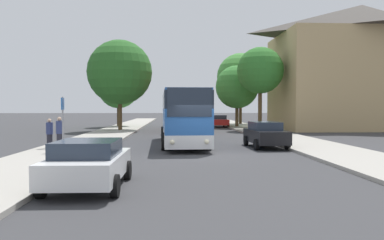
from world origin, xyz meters
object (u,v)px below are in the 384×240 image
object	(u,v)px
bus_stop_sign	(63,118)
pedestrian_waiting_near	(50,133)
pedestrian_waiting_far	(59,133)
bus_front	(183,116)
parked_car_right_near	(265,134)
tree_right_far	(237,87)
tree_right_near	(241,77)
tree_left_far	(120,72)
tree_left_near	(118,88)
parked_car_left_curb	(89,163)
bus_middle	(183,114)
tree_right_mid	(260,71)
parked_car_right_far	(219,121)

from	to	relation	value
bus_stop_sign	pedestrian_waiting_near	xyz separation A→B (m)	(-1.16, 1.52, -0.90)
bus_stop_sign	pedestrian_waiting_far	world-z (taller)	bus_stop_sign
pedestrian_waiting_near	bus_front	bearing A→B (deg)	156.76
parked_car_right_near	bus_front	bearing A→B (deg)	-24.90
bus_stop_sign	tree_right_far	bearing A→B (deg)	62.21
tree_right_near	parked_car_right_near	bearing A→B (deg)	-97.34
tree_left_far	pedestrian_waiting_far	bearing A→B (deg)	-92.42
tree_left_far	tree_right_far	world-z (taller)	tree_left_far
pedestrian_waiting_near	tree_right_far	distance (m)	27.67
pedestrian_waiting_near	tree_left_near	xyz separation A→B (m)	(0.08, 25.18, 3.78)
bus_front	tree_right_far	world-z (taller)	tree_right_far
bus_front	tree_right_far	size ratio (longest dim) A/B	1.52
parked_car_left_curb	tree_left_near	size ratio (longest dim) A/B	0.57
bus_middle	tree_left_far	world-z (taller)	tree_left_far
parked_car_right_near	tree_right_far	world-z (taller)	tree_right_far
bus_middle	tree_right_mid	distance (m)	9.14
bus_middle	tree_right_mid	size ratio (longest dim) A/B	1.24
parked_car_left_curb	tree_left_near	xyz separation A→B (m)	(-4.20, 34.85, 3.99)
bus_middle	tree_left_near	world-z (taller)	tree_left_near
pedestrian_waiting_far	tree_right_far	distance (m)	27.66
pedestrian_waiting_far	tree_right_mid	distance (m)	24.03
parked_car_right_near	parked_car_right_far	size ratio (longest dim) A/B	0.88
parked_car_left_curb	tree_left_far	size ratio (longest dim) A/B	0.45
parked_car_right_far	bus_stop_sign	bearing A→B (deg)	65.59
bus_stop_sign	pedestrian_waiting_far	size ratio (longest dim) A/B	1.60
parked_car_right_near	bus_stop_sign	distance (m)	11.42
bus_front	parked_car_right_near	world-z (taller)	bus_front
bus_front	tree_left_near	distance (m)	23.30
pedestrian_waiting_far	tree_right_near	distance (m)	34.76
bus_middle	pedestrian_waiting_far	distance (m)	19.28
parked_car_right_near	tree_right_far	distance (m)	22.66
bus_middle	tree_right_far	xyz separation A→B (m)	(6.58, 5.84, 3.05)
tree_left_near	tree_left_far	bearing A→B (deg)	-80.73
pedestrian_waiting_near	tree_left_far	distance (m)	17.92
pedestrian_waiting_near	parked_car_right_far	bearing A→B (deg)	-163.36
tree_left_near	parked_car_right_near	bearing A→B (deg)	-63.19
parked_car_right_far	pedestrian_waiting_near	size ratio (longest dim) A/B	2.92
bus_front	parked_car_right_far	distance (m)	22.12
pedestrian_waiting_far	bus_stop_sign	bearing A→B (deg)	140.66
parked_car_left_curb	tree_left_far	distance (m)	27.47
parked_car_right_near	pedestrian_waiting_near	bearing A→B (deg)	3.71
bus_stop_sign	pedestrian_waiting_near	distance (m)	2.11
tree_right_mid	tree_left_far	bearing A→B (deg)	-178.23
pedestrian_waiting_near	parked_car_left_curb	bearing A→B (deg)	66.86
bus_front	pedestrian_waiting_near	world-z (taller)	bus_front
bus_stop_sign	tree_right_mid	size ratio (longest dim) A/B	0.33
bus_middle	bus_stop_sign	size ratio (longest dim) A/B	3.81
parked_car_right_far	tree_left_near	world-z (taller)	tree_left_near
tree_left_near	tree_right_near	world-z (taller)	tree_right_near
bus_middle	tree_right_mid	bearing A→B (deg)	2.32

